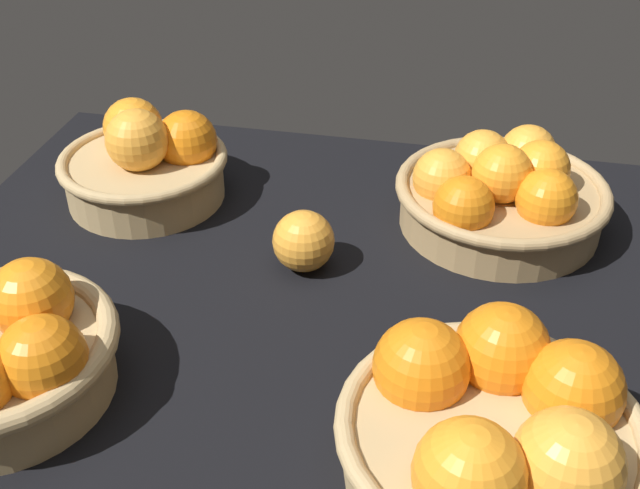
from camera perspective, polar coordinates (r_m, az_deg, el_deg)
market_tray at (r=85.04cm, az=-2.23°, el=-3.95°), size 84.00×72.00×3.00cm
basket_near_left at (r=94.08cm, az=13.00°, el=3.72°), size 25.02×25.02×11.28cm
basket_near_right at (r=100.10cm, az=-12.47°, el=5.93°), size 20.87×20.87×12.33cm
basket_far_left at (r=65.12cm, az=12.74°, el=-12.79°), size 25.03×25.03×10.76cm
loose_orange_front_gap at (r=85.16cm, az=-1.21°, el=0.26°), size 6.83×6.83×6.83cm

